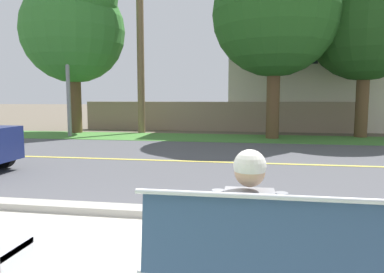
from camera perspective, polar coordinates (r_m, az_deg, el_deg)
name	(u,v)px	position (r m, az deg, el deg)	size (l,w,h in m)	color
ground_plane	(207,153)	(10.38, 2.35, -2.61)	(140.00, 140.00, 0.00)	#665B4C
curb_edge	(155,212)	(4.94, -5.91, -11.98)	(44.00, 0.30, 0.11)	#ADA89E
street_asphalt	(199,162)	(8.91, 1.16, -4.06)	(52.00, 8.00, 0.01)	#515156
road_centre_line	(199,161)	(8.91, 1.16, -4.03)	(48.00, 0.14, 0.01)	#E0CC4C
far_verge_grass	(218,138)	(14.15, 4.25, -0.21)	(48.00, 2.80, 0.02)	#478438
bench_right	(290,270)	(2.60, 15.42, -19.88)	(2.02, 0.48, 1.01)	silver
seated_person_grey	(249,227)	(2.66, 9.09, -14.14)	(0.52, 0.68, 1.25)	#333D56
streetlamp	(68,28)	(15.89, -19.23, 16.10)	(0.24, 2.10, 7.78)	gray
shade_tree_far_left	(75,23)	(17.14, -18.23, 16.89)	(4.52, 4.52, 7.46)	brown
shade_tree_left	(280,3)	(14.56, 13.89, 20.11)	(4.78, 4.78, 7.89)	brown
shade_tree_centre	(371,13)	(16.11, 26.82, 17.24)	(4.52, 4.52, 7.46)	brown
garden_wall	(216,116)	(17.08, 3.92, 3.23)	(13.00, 0.36, 1.40)	gray
house_across_street	(352,56)	(20.95, 24.28, 11.67)	(13.57, 6.91, 7.45)	beige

